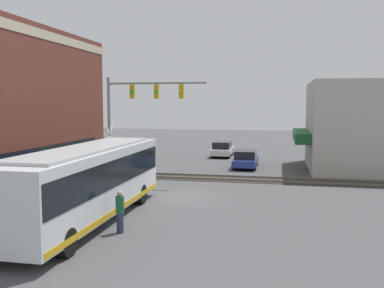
# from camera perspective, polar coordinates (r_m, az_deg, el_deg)

# --- Properties ---
(ground_plane) EXTENTS (120.00, 120.00, 0.00)m
(ground_plane) POSITION_cam_1_polar(r_m,az_deg,el_deg) (23.97, -1.33, -7.00)
(ground_plane) COLOR #4C4C4F
(shop_building) EXTENTS (10.11, 9.19, 6.80)m
(shop_building) POSITION_cam_1_polar(r_m,az_deg,el_deg) (35.38, 21.77, 2.19)
(shop_building) COLOR #B2ADA3
(shop_building) RESTS_ON ground
(city_bus) EXTENTS (11.82, 2.59, 3.30)m
(city_bus) POSITION_cam_1_polar(r_m,az_deg,el_deg) (19.08, -13.63, -4.80)
(city_bus) COLOR silver
(city_bus) RESTS_ON ground
(traffic_signal_gantry) EXTENTS (0.42, 6.63, 6.86)m
(traffic_signal_gantry) POSITION_cam_1_polar(r_m,az_deg,el_deg) (28.03, -7.32, 5.17)
(traffic_signal_gantry) COLOR gray
(traffic_signal_gantry) RESTS_ON ground
(crossing_signal) EXTENTS (1.41, 1.18, 3.81)m
(crossing_signal) POSITION_cam_1_polar(r_m,az_deg,el_deg) (28.57, -10.93, -0.41)
(crossing_signal) COLOR gray
(crossing_signal) RESTS_ON ground
(rail_track_near) EXTENTS (2.60, 60.00, 0.15)m
(rail_track_near) POSITION_cam_1_polar(r_m,az_deg,el_deg) (29.73, 1.29, -4.50)
(rail_track_near) COLOR #332D28
(rail_track_near) RESTS_ON ground
(parked_car_blue) EXTENTS (4.56, 1.82, 1.42)m
(parked_car_blue) POSITION_cam_1_polar(r_m,az_deg,el_deg) (34.69, 7.18, -2.05)
(parked_car_blue) COLOR navy
(parked_car_blue) RESTS_ON ground
(parked_car_white) EXTENTS (4.34, 1.82, 1.47)m
(parked_car_white) POSITION_cam_1_polar(r_m,az_deg,el_deg) (41.65, 4.08, -0.74)
(parked_car_white) COLOR silver
(parked_car_white) RESTS_ON ground
(pedestrian_at_crossing) EXTENTS (0.34, 0.34, 1.70)m
(pedestrian_at_crossing) POSITION_cam_1_polar(r_m,az_deg,el_deg) (28.56, -7.45, -3.25)
(pedestrian_at_crossing) COLOR #2D3351
(pedestrian_at_crossing) RESTS_ON ground
(pedestrian_near_bus) EXTENTS (0.34, 0.34, 1.72)m
(pedestrian_near_bus) POSITION_cam_1_polar(r_m,az_deg,el_deg) (17.47, -9.59, -8.85)
(pedestrian_near_bus) COLOR #2D3351
(pedestrian_near_bus) RESTS_ON ground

